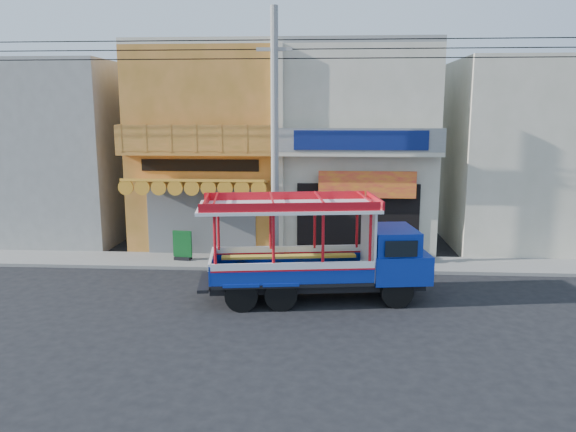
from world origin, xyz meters
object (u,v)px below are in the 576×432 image
object	(u,v)px
potted_plant_a	(398,248)
potted_plant_b	(414,247)
potted_plant_c	(379,246)
songthaew_truck	(332,250)
utility_pole	(279,127)
green_sign	(183,248)

from	to	relation	value
potted_plant_a	potted_plant_b	bearing A→B (deg)	-18.13
potted_plant_c	songthaew_truck	bearing A→B (deg)	17.57
utility_pole	songthaew_truck	bearing A→B (deg)	-59.60
green_sign	potted_plant_b	size ratio (longest dim) A/B	0.99
songthaew_truck	green_sign	distance (m)	6.70
utility_pole	green_sign	distance (m)	5.81
green_sign	potted_plant_a	xyz separation A→B (m)	(7.98, 0.20, 0.05)
green_sign	potted_plant_c	xyz separation A→B (m)	(7.28, 0.36, 0.08)
utility_pole	potted_plant_a	xyz separation A→B (m)	(4.31, 0.87, -4.41)
utility_pole	potted_plant_b	xyz separation A→B (m)	(4.85, 0.86, -4.36)
songthaew_truck	green_sign	xyz separation A→B (m)	(-5.47, 3.75, -0.92)
green_sign	songthaew_truck	bearing A→B (deg)	-34.42
songthaew_truck	potted_plant_a	world-z (taller)	songthaew_truck
potted_plant_b	songthaew_truck	bearing A→B (deg)	95.47
songthaew_truck	potted_plant_c	xyz separation A→B (m)	(1.81, 4.11, -0.85)
utility_pole	potted_plant_b	size ratio (longest dim) A/B	25.34
utility_pole	potted_plant_a	distance (m)	6.22
potted_plant_a	potted_plant_c	xyz separation A→B (m)	(-0.69, 0.16, 0.03)
potted_plant_b	potted_plant_a	bearing A→B (deg)	41.98
potted_plant_a	songthaew_truck	bearing A→B (deg)	-139.28
utility_pole	potted_plant_c	distance (m)	5.77
utility_pole	potted_plant_b	world-z (taller)	utility_pole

